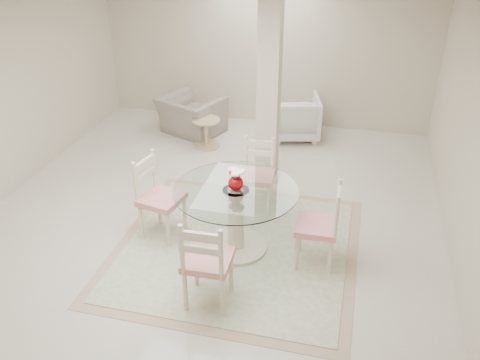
% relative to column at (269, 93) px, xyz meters
% --- Properties ---
extents(ground, '(7.00, 7.00, 0.00)m').
position_rel_column_xyz_m(ground, '(-0.50, -1.30, -1.35)').
color(ground, silver).
rests_on(ground, ground).
extents(room_shell, '(6.02, 7.02, 2.71)m').
position_rel_column_xyz_m(room_shell, '(-0.50, -1.30, 0.51)').
color(room_shell, beige).
rests_on(room_shell, ground).
extents(column, '(0.30, 0.30, 2.70)m').
position_rel_column_xyz_m(column, '(0.00, 0.00, 0.00)').
color(column, beige).
rests_on(column, ground).
extents(area_rug, '(2.90, 2.90, 0.02)m').
position_rel_column_xyz_m(area_rug, '(-0.01, -1.86, -1.34)').
color(area_rug, tan).
rests_on(area_rug, ground).
extents(dining_table, '(1.44, 1.44, 0.83)m').
position_rel_column_xyz_m(dining_table, '(-0.01, -1.86, -0.93)').
color(dining_table, beige).
rests_on(dining_table, ground).
extents(red_vase, '(0.21, 0.19, 0.27)m').
position_rel_column_xyz_m(red_vase, '(-0.00, -1.86, -0.38)').
color(red_vase, '#A10409').
rests_on(red_vase, dining_table).
extents(dining_chair_east, '(0.47, 0.47, 1.15)m').
position_rel_column_xyz_m(dining_chair_east, '(1.02, -1.91, -0.75)').
color(dining_chair_east, beige).
rests_on(dining_chair_east, ground).
extents(dining_chair_north, '(0.47, 0.47, 1.10)m').
position_rel_column_xyz_m(dining_chair_north, '(0.04, -0.84, -0.77)').
color(dining_chair_north, '#F2E6C7').
rests_on(dining_chair_north, ground).
extents(dining_chair_west, '(0.56, 0.56, 1.19)m').
position_rel_column_xyz_m(dining_chair_west, '(-1.03, -1.79, -0.73)').
color(dining_chair_west, '#EDE3C3').
rests_on(dining_chair_west, ground).
extents(dining_chair_south, '(0.49, 0.49, 1.18)m').
position_rel_column_xyz_m(dining_chair_south, '(-0.06, -2.89, -0.73)').
color(dining_chair_south, beige).
rests_on(dining_chair_south, ground).
extents(recliner_taupe, '(1.30, 1.23, 0.67)m').
position_rel_column_xyz_m(recliner_taupe, '(-1.65, 1.35, -1.02)').
color(recliner_taupe, gray).
rests_on(recliner_taupe, ground).
extents(armchair_white, '(1.00, 1.01, 0.76)m').
position_rel_column_xyz_m(armchair_white, '(0.18, 1.60, -0.97)').
color(armchair_white, white).
rests_on(armchair_white, ground).
extents(side_table, '(0.48, 0.48, 0.50)m').
position_rel_column_xyz_m(side_table, '(-1.22, 0.85, -1.12)').
color(side_table, '#D4B682').
rests_on(side_table, ground).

